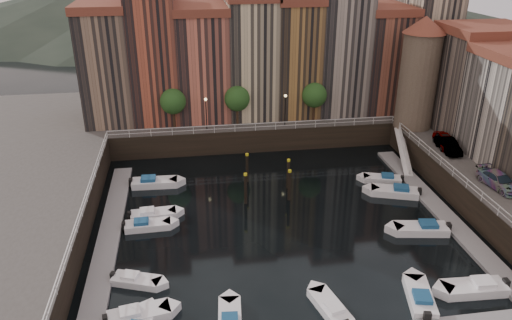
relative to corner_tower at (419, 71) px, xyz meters
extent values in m
plane|color=black|center=(-20.00, -14.50, -10.19)|extent=(200.00, 200.00, 0.00)
cube|color=black|center=(-20.00, 11.50, -8.69)|extent=(80.00, 20.00, 3.00)
cube|color=gray|center=(-36.20, -15.50, -10.02)|extent=(2.00, 28.00, 0.35)
cube|color=gray|center=(-3.80, -15.50, -10.02)|extent=(2.00, 28.00, 0.35)
cone|color=#2D382D|center=(-50.00, 95.50, -3.19)|extent=(80.00, 80.00, 14.00)
cone|color=#2D382D|center=(20.00, 95.50, -4.19)|extent=(70.00, 70.00, 12.00)
cube|color=#826853|center=(-38.00, 9.00, -0.19)|extent=(6.00, 10.00, 14.00)
cube|color=brown|center=(-38.00, 9.00, 7.31)|extent=(6.30, 10.30, 1.00)
cube|color=#A94D35|center=(-32.10, 9.00, 0.81)|extent=(5.80, 10.00, 16.00)
cube|color=#C46750|center=(-25.95, 9.00, -0.44)|extent=(6.50, 10.00, 13.50)
cube|color=brown|center=(-25.95, 9.00, 6.81)|extent=(6.80, 10.30, 1.00)
cube|color=beige|center=(-19.60, 9.00, 0.31)|extent=(6.20, 10.00, 15.00)
cube|color=olive|center=(-13.70, 9.00, 0.06)|extent=(5.60, 10.00, 14.50)
cube|color=gray|center=(-7.70, 9.00, 1.06)|extent=(6.40, 10.00, 16.50)
cube|color=brown|center=(-1.50, 9.00, -0.69)|extent=(6.00, 10.00, 13.00)
cube|color=brown|center=(-1.50, 9.00, 6.31)|extent=(6.30, 10.30, 1.00)
cube|color=#BFA98C|center=(4.45, 9.00, 0.56)|extent=(5.90, 10.00, 15.50)
cube|color=#6E5F53|center=(6.50, -2.50, -1.19)|extent=(9.00, 8.00, 12.00)
cube|color=brown|center=(6.50, -2.50, 5.31)|extent=(9.30, 8.30, 1.00)
cylinder|color=#6B5B4C|center=(0.00, 0.00, -1.19)|extent=(4.60, 4.60, 12.00)
cone|color=brown|center=(0.00, 0.00, 5.61)|extent=(5.20, 5.20, 2.00)
cylinder|color=black|center=(-30.00, 3.70, -5.99)|extent=(0.30, 0.30, 2.40)
sphere|color=#1E4719|center=(-30.00, 3.70, -3.59)|extent=(3.20, 3.20, 3.20)
cylinder|color=black|center=(-22.00, 3.70, -5.99)|extent=(0.30, 0.30, 2.40)
sphere|color=#1E4719|center=(-22.00, 3.70, -3.59)|extent=(3.20, 3.20, 3.20)
cylinder|color=black|center=(-12.00, 3.70, -5.99)|extent=(0.30, 0.30, 2.40)
sphere|color=#1E4719|center=(-12.00, 3.70, -3.59)|extent=(3.20, 3.20, 3.20)
cylinder|color=black|center=(-26.00, 2.70, -5.19)|extent=(0.12, 0.12, 4.00)
sphere|color=#FFD88C|center=(-26.00, 2.70, -3.19)|extent=(0.36, 0.36, 0.36)
cylinder|color=black|center=(-16.00, 2.70, -5.19)|extent=(0.12, 0.12, 4.00)
sphere|color=#FFD88C|center=(-16.00, 2.70, -3.19)|extent=(0.36, 0.36, 0.36)
cube|color=white|center=(-20.00, 1.50, -6.24)|extent=(36.00, 0.08, 0.08)
cube|color=white|center=(-20.00, 1.50, -6.69)|extent=(36.00, 0.06, 0.06)
cube|color=white|center=(-2.00, -15.50, -6.24)|extent=(0.08, 34.00, 0.08)
cube|color=white|center=(-2.00, -15.50, -6.69)|extent=(0.06, 34.00, 0.06)
cube|color=white|center=(-38.00, -15.50, -6.24)|extent=(0.08, 34.00, 0.08)
cube|color=white|center=(-38.00, -15.50, -6.69)|extent=(0.06, 34.00, 0.06)
cube|color=white|center=(-2.90, -4.50, -8.44)|extent=(2.78, 8.26, 2.81)
cube|color=white|center=(-2.90, -4.50, -7.94)|extent=(1.93, 8.32, 3.65)
cylinder|color=black|center=(-22.92, -11.35, -8.69)|extent=(0.32, 0.32, 3.60)
cylinder|color=gold|center=(-22.92, -11.35, -6.84)|extent=(0.36, 0.36, 0.25)
cylinder|color=black|center=(-22.11, -6.46, -8.69)|extent=(0.32, 0.32, 3.60)
cylinder|color=gold|center=(-22.11, -6.46, -6.84)|extent=(0.36, 0.36, 0.25)
cylinder|color=black|center=(-18.32, -11.24, -8.69)|extent=(0.32, 0.32, 3.60)
cylinder|color=gold|center=(-18.32, -11.24, -6.84)|extent=(0.36, 0.36, 0.25)
cylinder|color=black|center=(-17.89, -8.64, -8.69)|extent=(0.32, 0.32, 3.60)
cylinder|color=gold|center=(-17.89, -8.64, -6.84)|extent=(0.36, 0.36, 0.25)
cube|color=white|center=(-32.77, -27.08, -9.89)|extent=(4.72, 2.51, 0.76)
cube|color=white|center=(-33.38, -27.19, -9.43)|extent=(1.62, 1.46, 0.51)
cube|color=black|center=(-35.08, -27.50, -9.63)|extent=(0.44, 0.57, 0.71)
cube|color=white|center=(-33.21, -23.00, -9.93)|extent=(4.20, 2.76, 0.67)
cube|color=white|center=(-33.71, -22.81, -9.53)|extent=(1.54, 1.43, 0.45)
cube|color=black|center=(-35.13, -22.30, -9.70)|extent=(0.45, 0.52, 0.62)
cube|color=white|center=(-32.72, -14.72, -9.90)|extent=(4.30, 1.77, 0.73)
cube|color=navy|center=(-33.30, -14.74, -9.47)|extent=(1.39, 1.20, 0.48)
cube|color=black|center=(-34.95, -14.79, -9.66)|extent=(0.35, 0.49, 0.68)
cube|color=white|center=(-32.27, -12.80, -9.90)|extent=(4.47, 1.96, 0.74)
cube|color=white|center=(-32.86, -12.84, -9.45)|extent=(1.46, 1.28, 0.50)
cube|color=black|center=(-34.55, -12.95, -9.65)|extent=(0.38, 0.52, 0.69)
cube|color=white|center=(-32.38, -5.94, -9.86)|extent=(5.00, 2.09, 0.84)
cube|color=navy|center=(-33.06, -5.92, -9.35)|extent=(1.62, 1.40, 0.56)
cube|color=black|center=(-34.96, -5.85, -9.58)|extent=(0.41, 0.58, 0.79)
cube|color=white|center=(-7.14, -27.93, -9.86)|extent=(5.03, 2.13, 0.84)
cube|color=white|center=(-6.47, -27.95, -9.35)|extent=(1.63, 1.42, 0.56)
cube|color=black|center=(-4.55, -28.04, -9.57)|extent=(0.42, 0.58, 0.79)
cube|color=white|center=(-7.43, -19.23, -9.86)|extent=(5.15, 2.64, 0.84)
cube|color=navy|center=(-6.76, -19.34, -9.36)|extent=(1.75, 1.57, 0.56)
cube|color=black|center=(-4.89, -19.63, -9.58)|extent=(0.47, 0.61, 0.78)
cube|color=white|center=(-6.94, -11.86, -9.86)|extent=(5.26, 3.40, 0.84)
cube|color=navy|center=(-6.30, -12.08, -9.36)|extent=(1.91, 1.78, 0.56)
cube|color=black|center=(-4.51, -12.70, -9.58)|extent=(0.55, 0.65, 0.78)
cube|color=white|center=(-7.04, -8.66, -9.91)|extent=(4.43, 2.76, 0.71)
cube|color=navy|center=(-6.50, -8.82, -9.49)|extent=(1.60, 1.47, 0.47)
cube|color=black|center=(-4.98, -9.30, -9.68)|extent=(0.46, 0.55, 0.66)
cube|color=white|center=(-26.29, -28.47, -9.90)|extent=(2.04, 4.41, 0.73)
cube|color=white|center=(-18.82, -28.28, -9.90)|extent=(2.62, 4.52, 0.72)
cube|color=white|center=(-18.68, -28.84, -9.47)|extent=(1.45, 1.59, 0.48)
cube|color=white|center=(-11.74, -28.20, -9.88)|extent=(2.82, 4.94, 0.79)
cube|color=navy|center=(-11.88, -28.82, -9.40)|extent=(1.58, 1.73, 0.53)
cube|color=black|center=(-12.29, -30.57, -9.61)|extent=(0.60, 0.48, 0.74)
imported|color=gray|center=(0.79, -6.98, -6.44)|extent=(2.47, 4.68, 1.52)
imported|color=gray|center=(0.52, -8.35, -6.47)|extent=(1.83, 4.51, 1.46)
imported|color=gray|center=(1.05, -17.22, -6.47)|extent=(2.73, 5.21, 1.44)
camera|label=1|loc=(-28.53, -56.24, 15.42)|focal=35.00mm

